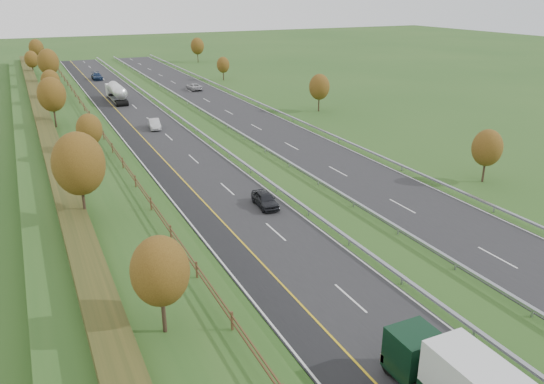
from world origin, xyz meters
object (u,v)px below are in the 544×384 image
at_px(car_small_far, 97,76).
at_px(car_oncoming, 194,87).
at_px(road_tanker, 116,92).
at_px(car_dark_near, 265,199).
at_px(car_silver_mid, 154,124).

xyz_separation_m(car_small_far, car_oncoming, (16.71, -23.55, -0.08)).
bearing_deg(road_tanker, car_small_far, 89.08).
bearing_deg(car_dark_near, car_silver_mid, 97.22).
distance_m(car_silver_mid, car_oncoming, 34.12).
bearing_deg(car_silver_mid, car_oncoming, 68.77).
relative_size(car_silver_mid, car_small_far, 0.83).
bearing_deg(car_dark_near, car_oncoming, 82.00).
bearing_deg(car_oncoming, road_tanker, 14.73).
height_order(car_silver_mid, car_small_far, car_small_far).
relative_size(car_dark_near, car_oncoming, 0.85).
distance_m(car_small_far, car_oncoming, 28.87).
distance_m(road_tanker, car_oncoming, 18.15).
height_order(car_dark_near, car_small_far, car_small_far).
xyz_separation_m(car_dark_near, car_silver_mid, (-2.29, 36.05, -0.00)).
distance_m(road_tanker, car_small_far, 29.30).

